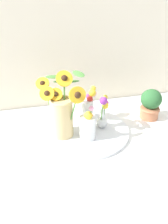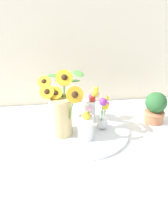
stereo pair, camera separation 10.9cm
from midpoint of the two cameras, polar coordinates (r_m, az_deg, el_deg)
ground_plane at (r=1.12m, az=-2.42°, el=-6.34°), size 6.00×6.00×0.00m
serving_tray at (r=1.15m, az=-2.73°, el=-4.87°), size 0.47×0.47×0.02m
mason_jar_sunflowers at (r=1.06m, az=-8.80°, el=0.01°), size 0.23×0.23×0.32m
vase_small_center at (r=1.04m, az=-1.78°, el=-3.66°), size 0.08×0.08×0.18m
vase_bulb_right at (r=1.11m, az=2.21°, el=-0.45°), size 0.07×0.11×0.19m
vase_small_back at (r=1.21m, az=-1.46°, el=1.76°), size 0.10×0.08×0.19m
potted_plant at (r=1.28m, az=14.67°, el=1.99°), size 0.12×0.12×0.18m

